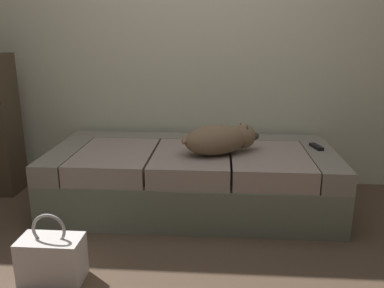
# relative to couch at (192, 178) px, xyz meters

# --- Properties ---
(ground_plane) EXTENTS (10.00, 10.00, 0.00)m
(ground_plane) POSITION_rel_couch_xyz_m (0.00, -1.00, -0.22)
(ground_plane) COLOR brown
(back_wall) EXTENTS (6.40, 0.10, 2.80)m
(back_wall) POSITION_rel_couch_xyz_m (0.00, 0.58, 1.18)
(back_wall) COLOR beige
(back_wall) RESTS_ON ground
(couch) EXTENTS (2.02, 0.95, 0.44)m
(couch) POSITION_rel_couch_xyz_m (0.00, 0.00, 0.00)
(couch) COLOR slate
(couch) RESTS_ON ground
(dog_tan) EXTENTS (0.58, 0.43, 0.21)m
(dog_tan) POSITION_rel_couch_xyz_m (0.20, -0.11, 0.33)
(dog_tan) COLOR #7C6248
(dog_tan) RESTS_ON couch
(tv_remote) EXTENTS (0.08, 0.16, 0.02)m
(tv_remote) POSITION_rel_couch_xyz_m (0.89, 0.08, 0.23)
(tv_remote) COLOR black
(tv_remote) RESTS_ON couch
(handbag) EXTENTS (0.32, 0.18, 0.38)m
(handbag) POSITION_rel_couch_xyz_m (-0.66, -0.99, -0.09)
(handbag) COLOR silver
(handbag) RESTS_ON ground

